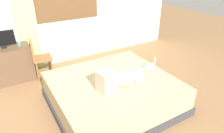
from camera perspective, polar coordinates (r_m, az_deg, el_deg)
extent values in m
plane|color=olive|center=(3.63, -2.17, -10.93)|extent=(16.00, 16.00, 0.00)
cube|color=beige|center=(4.97, -15.36, 17.13)|extent=(6.40, 0.12, 2.90)
cube|color=#38383D|center=(3.61, 0.26, -9.83)|extent=(2.02, 1.88, 0.14)
cube|color=tan|center=(3.46, 0.27, -6.54)|extent=(1.97, 1.83, 0.36)
ellipsoid|color=silver|center=(3.28, 3.74, -3.31)|extent=(0.59, 0.35, 0.17)
sphere|color=beige|center=(3.49, 7.80, -1.46)|extent=(0.17, 0.17, 0.17)
cube|color=beige|center=(3.02, -1.48, -4.27)|extent=(0.30, 0.28, 0.34)
cube|color=beige|center=(3.43, 6.39, -2.74)|extent=(0.24, 0.31, 0.08)
ellipsoid|color=silver|center=(3.73, 10.55, -0.06)|extent=(0.28, 0.16, 0.13)
sphere|color=silver|center=(3.62, 9.01, -0.66)|extent=(0.08, 0.08, 0.08)
cylinder|color=silver|center=(3.81, 12.06, 1.49)|extent=(0.03, 0.03, 0.16)
cube|color=brown|center=(4.71, -27.22, 0.59)|extent=(0.90, 0.56, 0.74)
cylinder|color=black|center=(4.57, -28.47, 4.97)|extent=(0.10, 0.10, 0.05)
cube|color=black|center=(4.52, -28.96, 7.02)|extent=(0.48, 0.04, 0.30)
cylinder|color=teal|center=(4.54, -24.96, 5.83)|extent=(0.06, 0.06, 0.08)
cylinder|color=brown|center=(4.76, -17.34, 0.72)|extent=(0.04, 0.04, 0.44)
cylinder|color=brown|center=(4.49, -16.63, -0.83)|extent=(0.04, 0.04, 0.44)
cylinder|color=brown|center=(4.73, -20.92, -0.02)|extent=(0.04, 0.04, 0.44)
cylinder|color=brown|center=(4.46, -20.43, -1.62)|extent=(0.04, 0.04, 0.44)
cube|color=brown|center=(4.51, -19.28, 2.29)|extent=(0.41, 0.41, 0.04)
cube|color=brown|center=(4.42, -21.86, 4.32)|extent=(0.07, 0.38, 0.38)
cube|color=#ADCC75|center=(4.75, -23.62, 12.39)|extent=(0.44, 0.06, 2.41)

